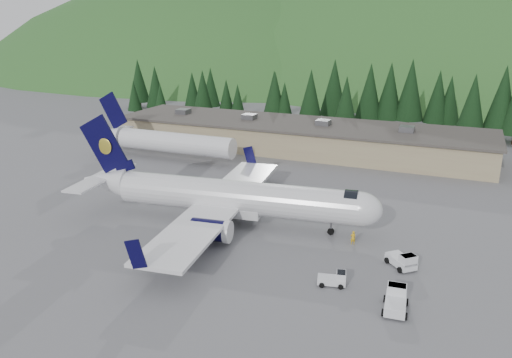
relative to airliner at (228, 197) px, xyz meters
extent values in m
plane|color=#5D5D62|center=(1.10, 0.14, -3.37)|extent=(600.00, 600.00, 0.00)
cylinder|color=white|center=(1.10, 0.14, 0.17)|extent=(29.36, 7.41, 3.91)
ellipsoid|color=white|center=(15.55, 1.90, 0.17)|extent=(5.52, 4.50, 3.91)
cylinder|color=black|center=(14.52, 1.78, 0.64)|extent=(1.84, 3.38, 3.22)
cone|color=white|center=(-16.43, -2.01, 0.58)|extent=(6.67, 4.64, 3.91)
cube|color=white|center=(0.07, 0.01, -1.47)|extent=(8.66, 4.31, 1.04)
cube|color=white|center=(-0.96, -0.12, -0.87)|extent=(9.97, 35.77, 0.36)
cube|color=black|center=(-4.65, 17.23, 0.48)|extent=(2.11, 0.41, 2.99)
cube|color=black|center=(-0.36, -17.85, 0.48)|extent=(2.11, 0.41, 2.99)
cylinder|color=black|center=(-0.66, 5.99, -1.75)|extent=(4.62, 2.90, 2.39)
cylinder|color=white|center=(1.30, 6.23, -1.75)|extent=(0.93, 2.59, 2.54)
cube|color=white|center=(-0.66, 5.99, -1.18)|extent=(2.30, 0.54, 0.94)
cylinder|color=black|center=(0.80, -5.98, -1.75)|extent=(4.62, 2.90, 2.39)
cylinder|color=white|center=(2.77, -5.74, -1.75)|extent=(0.93, 2.59, 2.54)
cube|color=white|center=(0.80, -5.98, -1.18)|extent=(2.30, 0.54, 0.94)
cube|color=black|center=(-16.23, -1.99, 5.45)|extent=(6.42, 1.09, 7.63)
ellipsoid|color=gold|center=(-16.05, -1.75, 5.24)|extent=(2.07, 0.44, 2.06)
ellipsoid|color=gold|center=(-16.00, -2.17, 5.24)|extent=(2.07, 0.44, 2.06)
cube|color=black|center=(-13.55, -1.66, 2.75)|extent=(2.88, 0.61, 2.06)
cube|color=white|center=(-16.95, -2.07, 1.10)|extent=(4.26, 13.22, 0.23)
cylinder|color=slate|center=(12.45, 1.52, -2.43)|extent=(0.23, 0.23, 1.87)
cylinder|color=black|center=(12.45, 1.52, -2.97)|extent=(0.82, 0.38, 0.79)
cylinder|color=slate|center=(-2.33, 2.54, -2.33)|extent=(0.28, 0.28, 2.08)
cylinder|color=black|center=(-1.92, 2.59, -2.79)|extent=(1.18, 0.50, 1.14)
cylinder|color=black|center=(-2.74, 2.49, -2.79)|extent=(1.18, 0.50, 1.14)
cylinder|color=slate|center=(-1.65, -3.03, -2.33)|extent=(0.28, 0.28, 2.08)
cylinder|color=black|center=(-1.24, -2.98, -2.79)|extent=(1.18, 0.50, 1.14)
cylinder|color=black|center=(-2.06, -3.08, -2.79)|extent=(1.18, 0.50, 1.14)
cylinder|color=white|center=(-20.90, 22.14, -0.17)|extent=(22.00, 3.60, 3.60)
cone|color=white|center=(-34.90, 22.14, 0.03)|extent=(5.00, 3.60, 3.60)
cube|color=black|center=(-33.90, 22.14, 4.63)|extent=(5.82, 0.28, 6.89)
cube|color=white|center=(-34.90, 22.14, 0.63)|extent=(2.40, 11.00, 0.20)
cube|color=white|center=(15.48, -9.64, -2.89)|extent=(2.83, 1.85, 0.61)
cube|color=white|center=(16.32, -9.45, -2.37)|extent=(1.12, 1.38, 0.78)
cube|color=black|center=(16.32, -9.45, -2.02)|extent=(1.01, 1.27, 0.09)
cylinder|color=black|center=(16.17, -8.77, -3.12)|extent=(0.52, 0.29, 0.49)
cylinder|color=black|center=(16.48, -10.12, -3.12)|extent=(0.52, 0.29, 0.49)
cylinder|color=black|center=(14.48, -9.16, -3.12)|extent=(0.52, 0.29, 0.49)
cylinder|color=black|center=(14.79, -10.51, -3.12)|extent=(0.52, 0.29, 0.49)
cube|color=white|center=(20.96, -3.36, -2.77)|extent=(3.43, 3.50, 0.76)
cube|color=white|center=(21.70, -4.16, -2.11)|extent=(1.86, 1.84, 0.98)
cube|color=black|center=(21.70, -4.16, -1.68)|extent=(1.70, 1.68, 0.11)
cylinder|color=black|center=(22.34, -3.56, -3.06)|extent=(0.59, 0.61, 0.61)
cylinder|color=black|center=(21.07, -4.75, -3.06)|extent=(0.59, 0.61, 0.61)
cylinder|color=black|center=(20.85, -1.98, -3.06)|extent=(0.59, 0.61, 0.61)
cylinder|color=black|center=(19.58, -3.17, -3.06)|extent=(0.59, 0.61, 0.61)
cube|color=white|center=(21.61, -11.79, -2.73)|extent=(2.01, 3.58, 0.80)
cube|color=white|center=(21.51, -10.64, -2.04)|extent=(1.70, 1.28, 1.03)
cube|color=black|center=(21.51, -10.64, -1.58)|extent=(1.58, 1.16, 0.11)
cylinder|color=black|center=(20.59, -10.72, -3.04)|extent=(0.31, 0.66, 0.64)
cylinder|color=black|center=(22.42, -10.56, -3.04)|extent=(0.31, 0.66, 0.64)
cylinder|color=black|center=(20.79, -13.01, -3.04)|extent=(0.31, 0.66, 0.64)
cylinder|color=black|center=(22.62, -12.85, -3.04)|extent=(0.31, 0.66, 0.64)
cube|color=#9A8665|center=(-3.90, 38.14, -0.97)|extent=(70.00, 16.00, 4.80)
cube|color=#47423D|center=(-3.90, 38.14, 1.58)|extent=(71.00, 17.00, 0.40)
cube|color=slate|center=(-28.90, 38.14, 2.23)|extent=(2.50, 2.50, 1.00)
cube|color=slate|center=(-13.90, 38.14, 2.23)|extent=(2.50, 2.50, 1.00)
cube|color=slate|center=(1.10, 38.14, 2.23)|extent=(2.50, 2.50, 1.00)
cube|color=slate|center=(16.10, 38.14, 2.23)|extent=(2.50, 2.50, 1.00)
imported|color=yellow|center=(15.36, -0.07, -2.57)|extent=(0.69, 0.61, 1.58)
cone|color=black|center=(-59.21, 65.15, 4.38)|extent=(5.68, 5.68, 11.61)
cone|color=black|center=(-54.24, 55.94, 1.74)|extent=(3.75, 3.75, 7.66)
cone|color=black|center=(-50.34, 60.10, 3.75)|extent=(5.22, 5.22, 10.67)
cone|color=black|center=(-46.08, 55.79, 1.58)|extent=(3.63, 3.63, 7.42)
cone|color=black|center=(-42.09, 64.92, 2.78)|extent=(4.51, 4.51, 9.22)
cone|color=black|center=(-37.99, 67.52, 3.38)|extent=(4.95, 4.95, 10.12)
cone|color=black|center=(-34.23, 56.38, 3.69)|extent=(5.17, 5.17, 10.58)
cone|color=black|center=(-29.00, 58.61, 2.40)|extent=(4.23, 4.23, 8.65)
cone|color=black|center=(-25.52, 57.67, 1.91)|extent=(3.87, 3.87, 7.92)
cone|color=black|center=(-19.24, 65.60, 3.45)|extent=(5.00, 5.00, 10.23)
cone|color=black|center=(-14.90, 54.93, 3.97)|extent=(5.38, 5.38, 11.01)
cone|color=black|center=(-12.65, 54.96, 2.70)|extent=(4.44, 4.44, 9.09)
cone|color=black|center=(-6.81, 55.80, 4.36)|extent=(5.66, 5.66, 11.59)
cone|color=black|center=(-4.00, 65.20, 5.29)|extent=(6.35, 6.35, 12.99)
cone|color=black|center=(1.42, 54.53, 3.78)|extent=(5.24, 5.24, 10.72)
cone|color=black|center=(4.54, 64.38, 4.96)|extent=(6.10, 6.10, 12.48)
cone|color=black|center=(8.86, 65.25, 5.11)|extent=(6.22, 6.22, 12.71)
cone|color=black|center=(13.33, 65.32, 5.62)|extent=(6.59, 6.59, 13.47)
cone|color=black|center=(19.18, 66.03, 4.33)|extent=(5.65, 5.65, 11.55)
cone|color=black|center=(21.64, 66.54, 3.65)|extent=(5.14, 5.14, 10.52)
cone|color=black|center=(26.32, 59.10, 4.42)|extent=(5.71, 5.71, 11.67)
cone|color=black|center=(31.69, 59.93, 5.43)|extent=(6.45, 6.45, 13.19)
ellipsoid|color=#245621|center=(-88.90, 170.14, -78.37)|extent=(336.00, 240.00, 240.00)
ellipsoid|color=#245621|center=(41.10, 200.14, -88.37)|extent=(420.00, 300.00, 300.00)
camera|label=1|loc=(25.17, -50.67, 20.33)|focal=35.00mm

